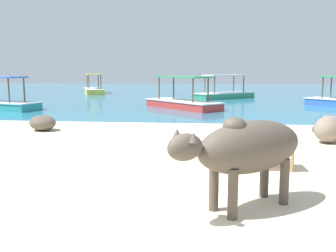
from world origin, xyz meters
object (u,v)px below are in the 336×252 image
at_px(cow, 248,148).
at_px(low_bench_table, 267,146).
at_px(bottle, 271,134).
at_px(boat_yellow, 94,89).
at_px(boat_red, 182,102).
at_px(boat_green, 224,93).

height_order(cow, low_bench_table, cow).
height_order(bottle, boat_yellow, boat_yellow).
xyz_separation_m(boat_red, boat_yellow, (-6.69, 9.76, 0.00)).
bearing_deg(cow, bottle, -147.08).
height_order(cow, boat_red, boat_red).
bearing_deg(cow, boat_red, -122.30).
bearing_deg(boat_red, cow, 144.43).
distance_m(low_bench_table, boat_red, 9.48).
distance_m(boat_yellow, boat_green, 9.50).
bearing_deg(boat_red, low_bench_table, 148.62).
bearing_deg(boat_yellow, boat_red, 13.48).
xyz_separation_m(boat_yellow, boat_green, (8.60, -4.04, 0.00)).
relative_size(cow, boat_green, 0.46).
relative_size(bottle, boat_yellow, 0.08).
distance_m(cow, boat_green, 16.73).
bearing_deg(boat_green, bottle, -130.96).
xyz_separation_m(low_bench_table, bottle, (0.04, -0.05, 0.19)).
height_order(low_bench_table, boat_green, boat_green).
bearing_deg(low_bench_table, cow, -105.95).
xyz_separation_m(cow, boat_yellow, (-8.13, 20.76, -0.42)).
relative_size(low_bench_table, boat_green, 0.22).
distance_m(low_bench_table, boat_yellow, 20.90).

